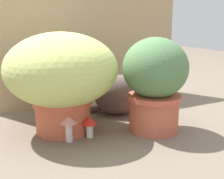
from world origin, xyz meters
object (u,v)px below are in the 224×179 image
Objects in this scene: leafy_planter at (155,81)px; mushroom_ornament_pink at (69,123)px; grass_planter at (61,75)px; mushroom_ornament_red at (90,123)px; cat at (121,93)px.

mushroom_ornament_pink is at bearing 171.86° from leafy_planter.
grass_planter reaches higher than mushroom_ornament_pink.
leafy_planter is 4.56× the size of mushroom_ornament_red.
mushroom_ornament_pink is 0.10m from mushroom_ornament_red.
cat is 3.74× the size of mushroom_ornament_red.
mushroom_ornament_pink is at bearing -149.26° from cat.
grass_planter is 1.17× the size of leafy_planter.
leafy_planter reaches higher than mushroom_ornament_red.
cat reaches higher than mushroom_ornament_pink.
cat is 0.45m from mushroom_ornament_pink.
grass_planter is at bearing 122.05° from mushroom_ornament_red.
cat is at bearing 94.07° from leafy_planter.
grass_planter is 0.25m from mushroom_ornament_red.
cat is at bearing 38.49° from mushroom_ornament_red.
leafy_planter reaches higher than cat.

